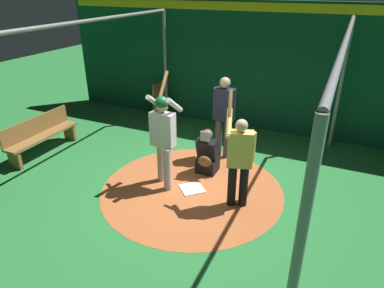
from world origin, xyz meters
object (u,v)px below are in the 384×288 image
catcher (207,156)px  bench (41,135)px  umpire (224,113)px  bat_rack (163,99)px  baseball_0 (236,201)px  batter (163,133)px  home_plate (192,188)px  visitor (239,157)px

catcher → bench: size_ratio=0.52×
umpire → bat_rack: (-1.76, -2.47, -0.54)m
baseball_0 → catcher: bearing=-132.6°
bench → baseball_0: bearing=88.7°
bench → catcher: bearing=100.8°
umpire → bench: 4.15m
batter → home_plate: bearing=95.8°
visitor → baseball_0: size_ratio=26.95×
batter → bat_rack: size_ratio=2.01×
batter → baseball_0: 1.80m
umpire → home_plate: bearing=-2.0°
bench → batter: bearing=89.1°
bat_rack → baseball_0: bearing=44.3°
bench → baseball_0: (0.10, 4.67, -0.41)m
batter → baseball_0: (0.05, 1.46, -1.05)m
catcher → umpire: (-0.81, 0.04, 0.65)m
visitor → bat_rack: size_ratio=1.88×
home_plate → umpire: 1.83m
catcher → bat_rack: size_ratio=0.91×
umpire → bench: umpire is taller
batter → baseball_0: size_ratio=28.76×
catcher → visitor: size_ratio=0.48×
baseball_0 → batter: bearing=-92.0°
home_plate → bench: size_ratio=0.23×
batter → bench: size_ratio=1.14×
umpire → baseball_0: bearing=27.7°
visitor → home_plate: bearing=-115.0°
home_plate → bat_rack: bat_rack is taller
batter → baseball_0: bearing=88.0°
home_plate → umpire: (-1.52, 0.05, 1.02)m
umpire → visitor: bearing=27.8°
home_plate → umpire: umpire is taller
home_plate → bench: bearing=-89.9°
umpire → baseball_0: size_ratio=24.56×
batter → bat_rack: (-3.35, -1.86, -0.60)m
home_plate → baseball_0: baseball_0 is taller
home_plate → catcher: 0.80m
bat_rack → baseball_0: size_ratio=14.32×
catcher → bench: catcher is taller
catcher → baseball_0: (0.82, 0.89, -0.34)m
catcher → baseball_0: size_ratio=13.06×
visitor → bench: (-0.11, -4.68, -0.49)m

